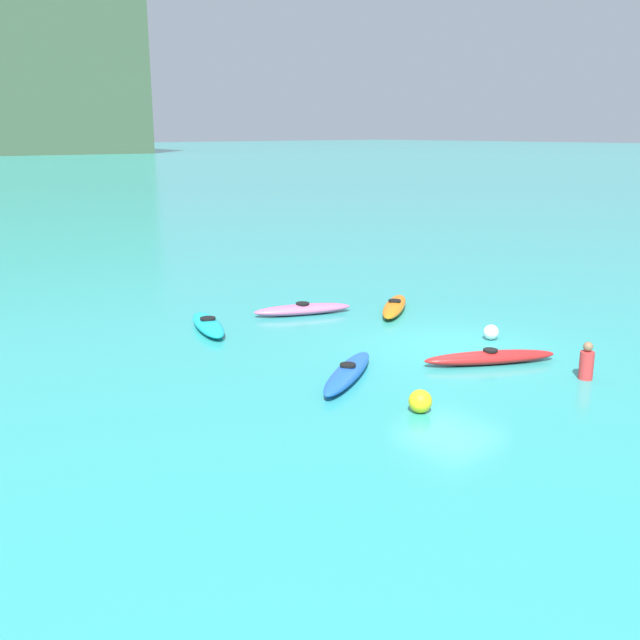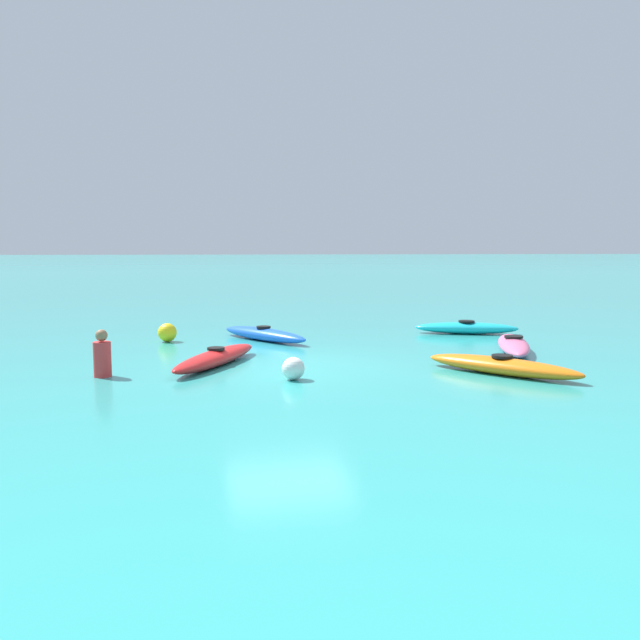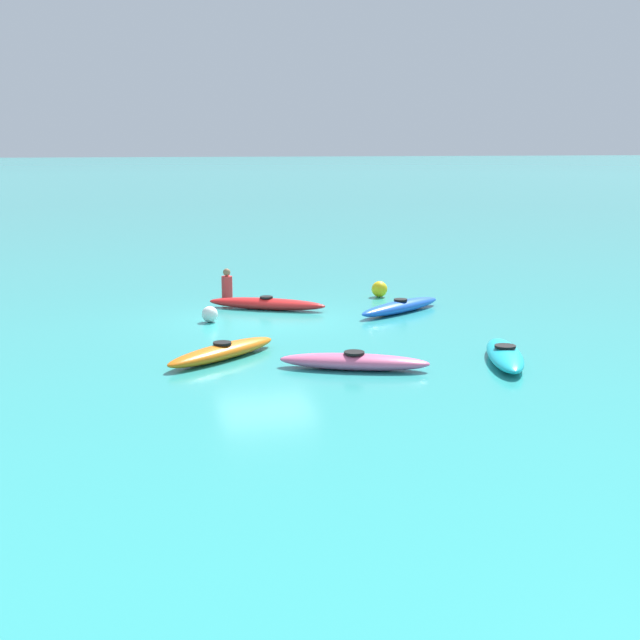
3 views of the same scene
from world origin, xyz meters
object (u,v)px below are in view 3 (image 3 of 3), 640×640
kayak_blue (400,307)px  kayak_cyan (505,355)px  buoy_white (210,314)px  person_near_shore (227,285)px  buoy_yellow (379,289)px  kayak_pink (354,362)px  kayak_orange (222,352)px  kayak_red (266,304)px

kayak_blue → kayak_cyan: same height
buoy_white → person_near_shore: bearing=-107.0°
buoy_yellow → person_near_shore: bearing=-13.9°
buoy_white → person_near_shore: person_near_shore is taller
kayak_pink → kayak_cyan: (-3.20, 0.33, 0.00)m
kayak_blue → buoy_yellow: bearing=-96.2°
kayak_blue → kayak_orange: (5.50, 3.79, 0.00)m
kayak_red → buoy_white: (1.76, 1.28, 0.04)m
kayak_blue → kayak_cyan: (-0.12, 5.69, 0.00)m
kayak_orange → kayak_pink: same height
kayak_cyan → buoy_yellow: buoy_yellow is taller
kayak_blue → kayak_red: same height
kayak_red → kayak_pink: same height
buoy_white → buoy_yellow: bearing=-157.0°
kayak_red → kayak_orange: size_ratio=1.11×
kayak_orange → buoy_white: (-0.33, -3.91, 0.04)m
kayak_cyan → kayak_red: bearing=-63.6°
kayak_cyan → buoy_yellow: size_ratio=6.07×
buoy_yellow → person_near_shore: size_ratio=0.54×
buoy_yellow → buoy_white: bearing=23.0°
kayak_red → kayak_orange: (2.09, 5.19, 0.00)m
buoy_yellow → kayak_cyan: bearing=89.0°
kayak_cyan → buoy_white: size_ratio=6.98×
person_near_shore → kayak_pink: bearing=96.8°
kayak_blue → buoy_yellow: buoy_yellow is taller
kayak_blue → buoy_yellow: size_ratio=6.37×
kayak_pink → buoy_white: size_ratio=7.40×
kayak_orange → person_near_shore: 7.43m
kayak_pink → buoy_white: buoy_white is taller
kayak_red → person_near_shore: bearing=-70.9°
kayak_red → kayak_orange: same height
kayak_pink → kayak_red: bearing=-87.2°
kayak_red → buoy_white: 2.18m
kayak_pink → kayak_cyan: 3.21m
kayak_blue → buoy_yellow: (-0.26, -2.42, 0.08)m
buoy_white → kayak_pink: bearing=110.8°
kayak_blue → buoy_white: 5.17m
kayak_cyan → buoy_white: 7.86m
kayak_red → person_near_shore: person_near_shore is taller
buoy_yellow → buoy_white: 5.90m
kayak_red → kayak_pink: 6.78m
person_near_shore → kayak_cyan: bearing=114.8°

